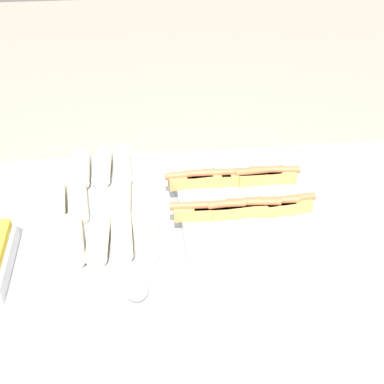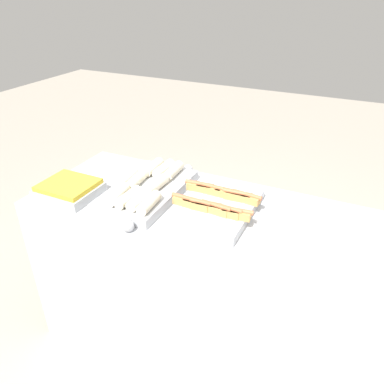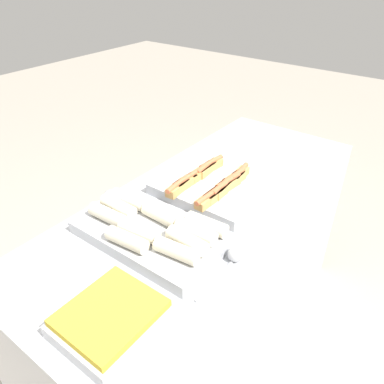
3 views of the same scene
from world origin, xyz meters
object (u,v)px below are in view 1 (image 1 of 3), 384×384
object	(u,v)px
tray_wraps	(101,210)
tray_hotdogs	(238,201)
serving_spoon_far	(125,156)
serving_spoon_near	(131,292)

from	to	relation	value
tray_wraps	tray_hotdogs	bearing A→B (deg)	0.57
tray_wraps	serving_spoon_far	size ratio (longest dim) A/B	2.25
tray_hotdogs	tray_wraps	distance (m)	0.39
serving_spoon_near	serving_spoon_far	world-z (taller)	same
tray_hotdogs	serving_spoon_near	bearing A→B (deg)	-134.99
serving_spoon_near	serving_spoon_far	bearing A→B (deg)	90.68
tray_hotdogs	tray_wraps	size ratio (longest dim) A/B	0.83
tray_hotdogs	tray_wraps	bearing A→B (deg)	-179.43
tray_wraps	serving_spoon_near	xyz separation A→B (m)	(0.08, -0.31, -0.02)
serving_spoon_near	serving_spoon_far	distance (m)	0.63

